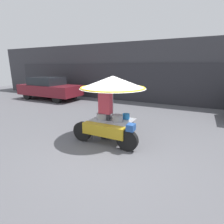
{
  "coord_description": "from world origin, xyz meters",
  "views": [
    {
      "loc": [
        1.91,
        -3.75,
        2.22
      ],
      "look_at": [
        -0.4,
        0.83,
        0.86
      ],
      "focal_mm": 28.0,
      "sensor_mm": 36.0,
      "label": 1
    }
  ],
  "objects_px": {
    "vendor_motorcycle_cart": "(112,91)",
    "vendor_person": "(105,110)",
    "parked_car": "(49,88)",
    "potted_plant": "(31,87)"
  },
  "relations": [
    {
      "from": "vendor_motorcycle_cart",
      "to": "vendor_person",
      "type": "relative_size",
      "value": 1.23
    },
    {
      "from": "parked_car",
      "to": "potted_plant",
      "type": "height_order",
      "value": "parked_car"
    },
    {
      "from": "vendor_motorcycle_cart",
      "to": "parked_car",
      "type": "bearing_deg",
      "value": 149.09
    },
    {
      "from": "vendor_motorcycle_cart",
      "to": "parked_car",
      "type": "distance_m",
      "value": 8.06
    },
    {
      "from": "vendor_person",
      "to": "potted_plant",
      "type": "distance_m",
      "value": 11.37
    },
    {
      "from": "parked_car",
      "to": "vendor_person",
      "type": "bearing_deg",
      "value": -32.1
    },
    {
      "from": "vendor_motorcycle_cart",
      "to": "parked_car",
      "type": "xyz_separation_m",
      "value": [
        -6.88,
        4.12,
        -0.75
      ]
    },
    {
      "from": "parked_car",
      "to": "potted_plant",
      "type": "relative_size",
      "value": 4.84
    },
    {
      "from": "vendor_person",
      "to": "vendor_motorcycle_cart",
      "type": "bearing_deg",
      "value": 24.92
    },
    {
      "from": "vendor_person",
      "to": "parked_car",
      "type": "relative_size",
      "value": 0.39
    }
  ]
}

